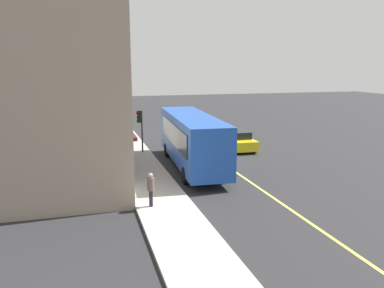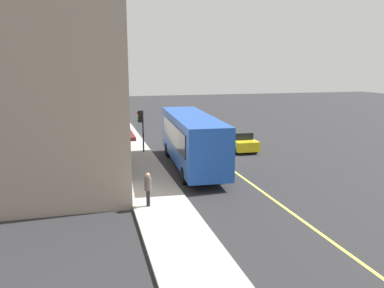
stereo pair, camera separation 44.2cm
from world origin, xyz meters
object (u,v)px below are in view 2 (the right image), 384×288
at_px(traffic_light, 141,121).
at_px(pedestrian_at_corner, 128,152).
at_px(pedestrian_mid_block, 148,186).
at_px(bus, 192,138).
at_px(car_yellow, 239,140).

xyz_separation_m(traffic_light, pedestrian_at_corner, (-4.10, 1.41, -1.40)).
bearing_deg(pedestrian_mid_block, traffic_light, -6.08).
distance_m(bus, traffic_light, 5.63).
xyz_separation_m(car_yellow, pedestrian_at_corner, (-3.65, 9.26, 0.39)).
distance_m(traffic_light, pedestrian_at_corner, 4.56).
distance_m(bus, pedestrian_at_corner, 4.26).
xyz_separation_m(car_yellow, pedestrian_mid_block, (-11.37, 9.11, 0.38)).
bearing_deg(traffic_light, pedestrian_at_corner, 161.04).
bearing_deg(car_yellow, traffic_light, 86.68).
xyz_separation_m(bus, pedestrian_at_corner, (0.81, 4.10, -0.85)).
bearing_deg(car_yellow, bus, 130.82).
bearing_deg(traffic_light, car_yellow, -93.32).
xyz_separation_m(bus, pedestrian_mid_block, (-6.91, 3.95, -0.86)).
xyz_separation_m(bus, traffic_light, (4.92, 2.69, 0.55)).
bearing_deg(car_yellow, pedestrian_at_corner, 111.50).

